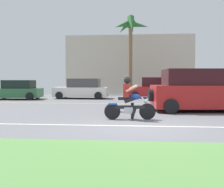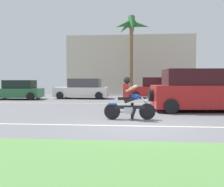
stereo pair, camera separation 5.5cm
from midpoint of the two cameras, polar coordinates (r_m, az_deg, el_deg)
name	(u,v)px [view 1 (the left image)]	position (r m, az deg, el deg)	size (l,w,h in m)	color
ground	(141,115)	(11.30, 6.07, -4.56)	(56.00, 30.00, 0.04)	slate
grass_median	(149,171)	(4.34, 7.51, -16.10)	(56.00, 3.80, 0.06)	#548442
lane_line_near	(143,126)	(8.47, 6.36, -6.91)	(50.40, 0.12, 0.01)	silver
lane_line_far	(140,104)	(16.31, 5.81, -2.19)	(50.40, 0.12, 0.01)	yellow
motorcyclist	(129,101)	(9.77, 3.57, -1.70)	(1.87, 0.61, 1.57)	black
suv_nearby	(201,91)	(13.03, 18.33, 0.55)	(4.83, 2.55, 1.94)	#AD1E1E
parked_car_0	(17,90)	(21.26, -19.67, 0.65)	(3.77, 2.19, 1.44)	#2D663D
parked_car_1	(82,89)	(21.05, -6.49, 0.92)	(4.15, 2.01, 1.56)	white
parked_car_2	(155,88)	(21.73, 9.02, 1.07)	(4.10, 2.09, 1.66)	#AD1E1E
palm_tree_0	(130,31)	(24.96, 3.83, 13.17)	(3.30, 3.30, 7.24)	brown
building_far	(129,66)	(29.26, 3.68, 5.97)	(13.10, 4.00, 6.04)	beige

